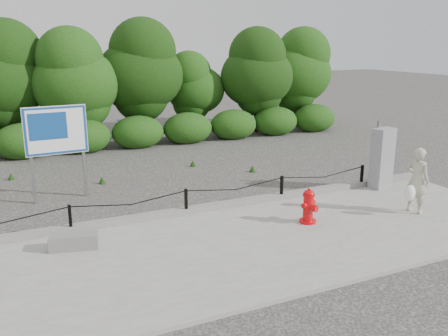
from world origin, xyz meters
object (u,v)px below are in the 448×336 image
Objects in this scene: concrete_block at (74,242)px; advertising_sign at (56,135)px; fire_hydrant at (309,206)px; pedestrian at (417,181)px; utility_cabinet at (382,158)px.

advertising_sign is (0.16, 3.32, 1.45)m from concrete_block.
advertising_sign reaches higher than concrete_block.
concrete_block is (-4.76, 0.74, -0.22)m from fire_hydrant.
concrete_block is 0.37× the size of advertising_sign.
pedestrian reaches higher than concrete_block.
concrete_block is 0.50× the size of utility_cabinet.
advertising_sign is (-7.82, 2.74, 0.79)m from utility_cabinet.
advertising_sign is at bearing 87.32° from concrete_block.
advertising_sign reaches higher than fire_hydrant.
pedestrian is 0.86× the size of utility_cabinet.
fire_hydrant is at bearing -8.81° from concrete_block.
advertising_sign is at bearing 148.23° from utility_cabinet.
advertising_sign is at bearing 42.77° from pedestrian.
utility_cabinet is 0.75× the size of advertising_sign.
fire_hydrant is 0.51× the size of pedestrian.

